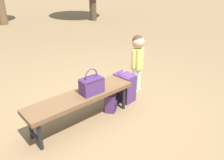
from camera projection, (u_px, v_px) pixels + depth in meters
The scene contains 6 objects.
ground_plane at pixel (98, 108), 3.71m from camera, with size 40.00×40.00×0.00m, color brown.
park_bench at pixel (81, 99), 3.21m from camera, with size 1.61×0.45×0.45m.
handbag at pixel (92, 85), 3.19m from camera, with size 0.32×0.18×0.37m.
child_standing at pixel (138, 55), 3.93m from camera, with size 0.28×0.21×1.04m.
backpack_large at pixel (125, 85), 3.84m from camera, with size 0.31×0.35×0.54m.
backpack_small at pixel (111, 101), 3.58m from camera, with size 0.25×0.24×0.34m.
Camera 1 is at (-1.81, -2.57, 2.03)m, focal length 37.02 mm.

